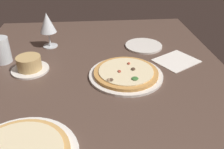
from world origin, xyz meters
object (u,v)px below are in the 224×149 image
at_px(paper_menu, 176,61).
at_px(ramekin_on_saucer, 29,65).
at_px(wine_glass_far, 47,24).
at_px(water_glass, 1,51).
at_px(pizza_main, 126,74).
at_px(side_plate, 144,46).

bearing_deg(paper_menu, ramekin_on_saucer, 61.44).
relative_size(wine_glass_far, water_glass, 1.52).
bearing_deg(pizza_main, water_glass, 72.07).
xyz_separation_m(pizza_main, paper_menu, (0.11, -0.24, -0.01)).
bearing_deg(wine_glass_far, paper_menu, -109.89).
xyz_separation_m(ramekin_on_saucer, water_glass, (0.09, 0.13, 0.02)).
bearing_deg(ramekin_on_saucer, wine_glass_far, -12.17).
relative_size(pizza_main, ramekin_on_saucer, 1.93).
relative_size(pizza_main, water_glass, 2.64).
bearing_deg(wine_glass_far, water_glass, 128.62).
distance_m(pizza_main, water_glass, 0.55).
distance_m(side_plate, paper_menu, 0.20).
xyz_separation_m(water_glass, paper_menu, (-0.06, -0.76, -0.05)).
distance_m(water_glass, side_plate, 0.66).
bearing_deg(wine_glass_far, side_plate, -95.36).
distance_m(ramekin_on_saucer, wine_glass_far, 0.26).
xyz_separation_m(wine_glass_far, water_glass, (-0.15, 0.18, -0.07)).
xyz_separation_m(water_glass, side_plate, (0.10, -0.65, -0.04)).
bearing_deg(pizza_main, ramekin_on_saucer, 78.53).
bearing_deg(ramekin_on_saucer, paper_menu, -87.39).
height_order(ramekin_on_saucer, wine_glass_far, wine_glass_far).
height_order(ramekin_on_saucer, side_plate, ramekin_on_saucer).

